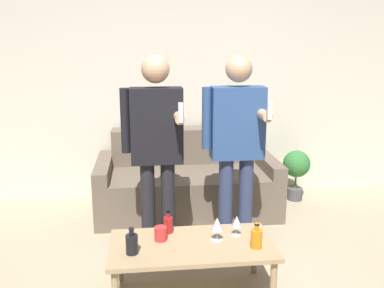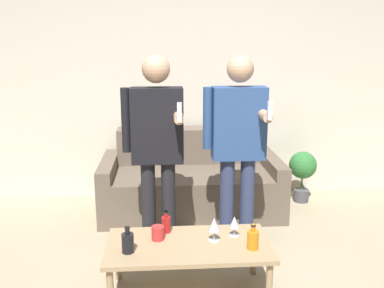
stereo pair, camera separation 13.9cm
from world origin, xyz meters
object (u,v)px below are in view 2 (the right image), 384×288
Objects in this scene: bottle_orange at (128,242)px; person_standing_left at (157,141)px; couch at (191,182)px; person_standing_right at (238,139)px; coffee_table at (188,249)px.

bottle_orange is 0.90m from person_standing_left.
couch is 1.12× the size of person_standing_right.
couch is 1.75m from bottle_orange.
person_standing_left is 1.01× the size of person_standing_right.
couch is at bearing 70.63° from person_standing_left.
person_standing_right is (0.66, 0.08, -0.01)m from person_standing_left.
couch is 1.14m from person_standing_right.
coffee_table is at bearing -94.59° from couch.
person_standing_left reaches higher than person_standing_right.
person_standing_left is 0.66m from person_standing_right.
person_standing_left is (-0.33, -0.95, 0.67)m from couch.
person_standing_right reaches higher than coffee_table.
bottle_orange reaches higher than coffee_table.
person_standing_right is (0.32, -0.87, 0.65)m from couch.
person_standing_right is at bearing 43.04° from bottle_orange.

